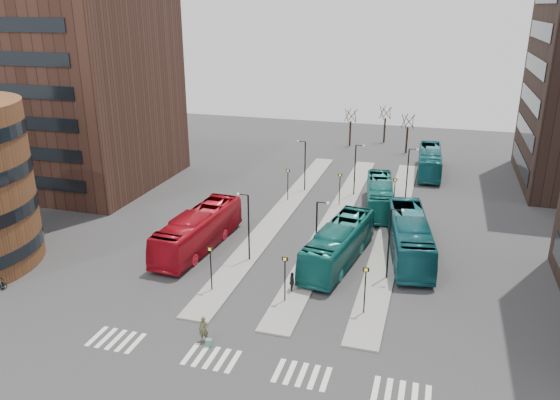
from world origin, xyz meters
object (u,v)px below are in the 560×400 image
(commuter_b, at_px, (292,282))
(red_bus, at_px, (198,230))
(suitcase, at_px, (209,343))
(commuter_a, at_px, (204,245))
(teal_bus_b, at_px, (380,195))
(commuter_c, at_px, (317,270))
(teal_bus_d, at_px, (430,161))
(traveller, at_px, (204,329))
(teal_bus_a, at_px, (339,244))
(teal_bus_c, at_px, (409,237))

(commuter_b, bearing_deg, red_bus, 41.31)
(suitcase, height_order, commuter_a, commuter_a)
(teal_bus_b, distance_m, commuter_c, 18.39)
(suitcase, distance_m, teal_bus_b, 30.14)
(teal_bus_d, relative_size, traveller, 6.58)
(teal_bus_b, distance_m, commuter_b, 21.08)
(teal_bus_b, relative_size, commuter_b, 6.72)
(teal_bus_d, xyz_separation_m, traveller, (-12.97, -44.28, -0.76))
(suitcase, distance_m, teal_bus_d, 46.42)
(teal_bus_a, bearing_deg, red_bus, -168.29)
(teal_bus_d, xyz_separation_m, commuter_c, (-7.67, -33.73, -0.77))
(suitcase, distance_m, commuter_c, 11.98)
(suitcase, height_order, teal_bus_a, teal_bus_a)
(red_bus, xyz_separation_m, teal_bus_c, (18.77, 3.92, 0.05))
(suitcase, height_order, traveller, traveller)
(red_bus, relative_size, teal_bus_a, 1.03)
(red_bus, xyz_separation_m, teal_bus_b, (14.80, 15.05, -0.18))
(traveller, height_order, commuter_a, traveller)
(teal_bus_b, relative_size, teal_bus_c, 0.88)
(commuter_a, distance_m, commuter_c, 11.18)
(commuter_a, relative_size, commuter_b, 0.89)
(suitcase, relative_size, commuter_c, 0.28)
(red_bus, distance_m, commuter_b, 11.93)
(traveller, distance_m, commuter_b, 8.97)
(red_bus, distance_m, teal_bus_c, 19.18)
(red_bus, xyz_separation_m, commuter_c, (11.90, -3.10, -0.87))
(commuter_b, bearing_deg, traveller, 133.44)
(teal_bus_b, distance_m, traveller, 29.85)
(red_bus, xyz_separation_m, teal_bus_d, (19.57, 30.63, -0.11))
(traveller, bearing_deg, teal_bus_a, 58.35)
(suitcase, height_order, teal_bus_b, teal_bus_b)
(red_bus, relative_size, commuter_b, 7.45)
(red_bus, xyz_separation_m, teal_bus_a, (12.96, 0.75, -0.06))
(teal_bus_d, relative_size, commuter_a, 7.90)
(commuter_b, bearing_deg, commuter_c, -50.12)
(suitcase, relative_size, red_bus, 0.04)
(suitcase, relative_size, commuter_a, 0.33)
(teal_bus_d, bearing_deg, teal_bus_a, -104.74)
(suitcase, xyz_separation_m, commuter_a, (-6.19, 13.16, 0.51))
(teal_bus_b, height_order, teal_bus_d, teal_bus_d)
(teal_bus_a, relative_size, commuter_c, 6.79)
(suitcase, relative_size, teal_bus_d, 0.04)
(teal_bus_a, height_order, commuter_a, teal_bus_a)
(suitcase, height_order, commuter_c, commuter_c)
(teal_bus_b, bearing_deg, teal_bus_a, -105.01)
(teal_bus_b, xyz_separation_m, commuter_b, (-4.29, -20.62, -0.75))
(suitcase, relative_size, traveller, 0.28)
(suitcase, bearing_deg, commuter_b, 49.25)
(teal_bus_a, bearing_deg, commuter_b, -102.81)
(suitcase, relative_size, teal_bus_c, 0.04)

